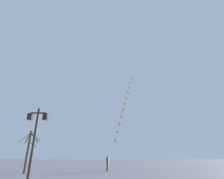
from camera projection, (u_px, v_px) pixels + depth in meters
name	position (u px, v px, depth m)	size (l,w,h in m)	color
ground_plane	(91.00, 171.00, 19.09)	(160.00, 160.00, 0.00)	gray
twin_lantern_lamp_post	(36.00, 130.00, 10.51)	(1.24, 0.28, 4.51)	black
kite_train	(124.00, 108.00, 27.98)	(5.08, 9.04, 16.50)	brown
kite_flyer	(108.00, 163.00, 19.34)	(0.40, 0.62, 1.71)	brown
bare_tree	(28.00, 149.00, 17.06)	(2.04, 1.45, 4.08)	#4C3826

